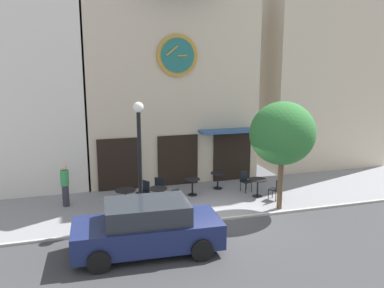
% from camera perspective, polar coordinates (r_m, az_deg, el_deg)
% --- Properties ---
extents(ground_plane, '(27.89, 10.94, 0.13)m').
position_cam_1_polar(ground_plane, '(13.66, 6.30, -12.26)').
color(ground_plane, gray).
extents(clock_building, '(7.96, 4.06, 10.47)m').
position_cam_1_polar(clock_building, '(18.79, -3.22, 11.32)').
color(clock_building, beige).
rests_on(clock_building, ground_plane).
extents(neighbor_building_right, '(6.42, 4.35, 13.16)m').
position_cam_1_polar(neighbor_building_right, '(22.95, 17.53, 13.82)').
color(neighbor_building_right, beige).
rests_on(neighbor_building_right, ground_plane).
extents(street_lamp, '(0.36, 0.36, 4.22)m').
position_cam_1_polar(street_lamp, '(13.72, -7.56, -2.59)').
color(street_lamp, black).
rests_on(street_lamp, ground_plane).
extents(street_tree, '(2.49, 2.24, 4.13)m').
position_cam_1_polar(street_tree, '(14.97, 12.97, 1.48)').
color(street_tree, brown).
rests_on(street_tree, ground_plane).
extents(cafe_table_center_right, '(0.79, 0.79, 0.72)m').
position_cam_1_polar(cafe_table_center_right, '(15.50, -9.59, -7.20)').
color(cafe_table_center_right, black).
rests_on(cafe_table_center_right, ground_plane).
extents(cafe_table_near_curb, '(0.72, 0.72, 0.73)m').
position_cam_1_polar(cafe_table_near_curb, '(15.49, -4.94, -7.12)').
color(cafe_table_near_curb, black).
rests_on(cafe_table_near_curb, ground_plane).
extents(cafe_table_center, '(0.65, 0.65, 0.72)m').
position_cam_1_polar(cafe_table_center, '(16.69, 0.05, -5.81)').
color(cafe_table_center, black).
rests_on(cafe_table_center, ground_plane).
extents(cafe_table_center_left, '(0.63, 0.63, 0.73)m').
position_cam_1_polar(cafe_table_center_left, '(17.58, 3.74, -4.94)').
color(cafe_table_center_left, black).
rests_on(cafe_table_center_left, ground_plane).
extents(cafe_table_rightmost, '(0.75, 0.75, 0.76)m').
position_cam_1_polar(cafe_table_rightmost, '(16.73, 9.49, -5.71)').
color(cafe_table_rightmost, black).
rests_on(cafe_table_rightmost, ground_plane).
extents(cafe_chair_curbside, '(0.55, 0.55, 0.90)m').
position_cam_1_polar(cafe_chair_curbside, '(14.93, -2.68, -7.80)').
color(cafe_chair_curbside, black).
rests_on(cafe_chair_curbside, ground_plane).
extents(cafe_chair_facing_street, '(0.50, 0.50, 0.90)m').
position_cam_1_polar(cafe_chair_facing_street, '(17.35, 7.66, -5.10)').
color(cafe_chair_facing_street, black).
rests_on(cafe_chair_facing_street, ground_plane).
extents(cafe_chair_near_tree, '(0.55, 0.55, 0.90)m').
position_cam_1_polar(cafe_chair_near_tree, '(15.90, -6.91, -6.65)').
color(cafe_chair_near_tree, black).
rests_on(cafe_chair_near_tree, ground_plane).
extents(cafe_chair_outer, '(0.53, 0.53, 0.90)m').
position_cam_1_polar(cafe_chair_outer, '(16.24, -4.83, -6.20)').
color(cafe_chair_outer, black).
rests_on(cafe_chair_outer, ground_plane).
extents(cafe_chair_by_entrance, '(0.55, 0.55, 0.90)m').
position_cam_1_polar(cafe_chair_by_entrance, '(16.44, 12.10, -6.21)').
color(cafe_chair_by_entrance, black).
rests_on(cafe_chair_by_entrance, ground_plane).
extents(pedestrian_green, '(0.41, 0.41, 1.67)m').
position_cam_1_polar(pedestrian_green, '(16.11, -17.90, -5.65)').
color(pedestrian_green, '#2D2D38').
rests_on(pedestrian_green, ground_plane).
extents(parked_car_navy, '(4.38, 2.19, 1.55)m').
position_cam_1_polar(parked_car_navy, '(11.89, -6.48, -11.91)').
color(parked_car_navy, navy).
rests_on(parked_car_navy, ground_plane).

